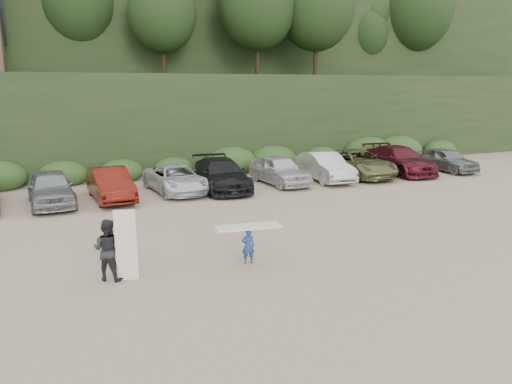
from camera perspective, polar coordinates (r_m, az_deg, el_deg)
name	(u,v)px	position (r m, az deg, el deg)	size (l,w,h in m)	color
ground	(259,252)	(16.39, 0.29, -6.82)	(120.00, 120.00, 0.00)	tan
hillside_backdrop	(101,20)	(50.84, -17.27, 18.24)	(90.00, 41.50, 28.00)	black
parked_cars	(185,177)	(25.46, -8.17, 1.69)	(37.01, 6.34, 1.64)	#9D9DA2
child_surfer	(248,238)	(15.11, -0.91, -5.24)	(2.04, 0.78, 1.19)	navy
adult_surfer	(110,249)	(14.42, -16.40, -6.30)	(1.31, 1.05, 2.05)	black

